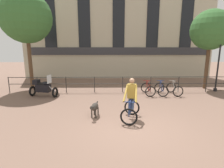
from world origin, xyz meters
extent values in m
plane|color=#7A5B4C|center=(0.00, 0.00, 0.00)|extent=(60.00, 60.00, 0.00)
cylinder|color=#2D2B28|center=(-7.50, 5.20, 0.53)|extent=(0.05, 0.05, 1.05)
cylinder|color=#2D2B28|center=(-5.62, 5.20, 0.53)|extent=(0.05, 0.05, 1.05)
cylinder|color=#2D2B28|center=(-3.75, 5.20, 0.53)|extent=(0.05, 0.05, 1.05)
cylinder|color=#2D2B28|center=(-1.88, 5.20, 0.53)|extent=(0.05, 0.05, 1.05)
cylinder|color=#2D2B28|center=(0.00, 5.20, 0.53)|extent=(0.05, 0.05, 1.05)
cylinder|color=#2D2B28|center=(1.88, 5.20, 0.53)|extent=(0.05, 0.05, 1.05)
cylinder|color=#2D2B28|center=(3.75, 5.20, 0.53)|extent=(0.05, 0.05, 1.05)
cylinder|color=#2D2B28|center=(5.62, 5.20, 0.53)|extent=(0.05, 0.05, 1.05)
cylinder|color=#2D2B28|center=(0.00, 5.20, 1.02)|extent=(15.00, 0.04, 0.04)
cylinder|color=#2D2B28|center=(0.00, 5.20, 0.58)|extent=(15.00, 0.04, 0.04)
cube|color=#BCB299|center=(0.00, 11.00, 4.40)|extent=(18.00, 0.60, 8.81)
cube|color=#333338|center=(0.00, 10.64, 2.60)|extent=(17.10, 0.12, 0.70)
cube|color=black|center=(-6.30, 10.67, 4.84)|extent=(1.10, 0.06, 4.93)
cube|color=black|center=(-3.15, 10.67, 4.84)|extent=(1.10, 0.06, 4.93)
cube|color=black|center=(0.00, 10.67, 4.84)|extent=(1.10, 0.06, 4.93)
cube|color=black|center=(3.15, 10.67, 4.84)|extent=(1.10, 0.06, 4.93)
cube|color=black|center=(6.30, 10.67, 4.84)|extent=(1.10, 0.06, 4.93)
torus|color=black|center=(-0.16, 0.10, 0.34)|extent=(0.68, 0.23, 0.68)
torus|color=black|center=(0.10, 1.17, 0.34)|extent=(0.68, 0.23, 0.68)
cylinder|color=navy|center=(-0.06, 0.52, 0.58)|extent=(0.15, 0.48, 0.60)
cylinder|color=navy|center=(0.02, 0.84, 0.54)|extent=(0.09, 0.23, 0.52)
cylinder|color=navy|center=(-0.04, 0.61, 0.83)|extent=(0.19, 0.65, 0.10)
cylinder|color=navy|center=(0.05, 0.95, 0.31)|extent=(0.13, 0.44, 0.08)
cylinder|color=navy|center=(0.07, 1.05, 0.57)|extent=(0.09, 0.26, 0.47)
cylinder|color=navy|center=(-0.14, 0.20, 0.60)|extent=(0.08, 0.23, 0.54)
cylinder|color=navy|center=(-0.11, 0.29, 0.87)|extent=(0.47, 0.14, 0.03)
cube|color=black|center=(0.04, 0.93, 0.82)|extent=(0.17, 0.26, 0.05)
cube|color=#AD8933|center=(0.04, 0.93, 1.15)|extent=(0.40, 0.30, 0.60)
sphere|color=#A87A5B|center=(0.04, 0.93, 1.59)|extent=(0.22, 0.22, 0.22)
cylinder|color=#AD8933|center=(-0.24, 0.66, 1.14)|extent=(0.31, 0.70, 0.60)
cylinder|color=#AD8933|center=(0.17, 0.56, 1.14)|extent=(0.18, 0.72, 0.60)
cylinder|color=#384766|center=(-0.05, 0.85, 0.52)|extent=(0.15, 0.32, 0.69)
cylinder|color=#384766|center=(0.09, 0.82, 0.58)|extent=(0.20, 0.32, 0.58)
ellipsoid|color=#332D28|center=(-1.52, 1.02, 0.44)|extent=(0.38, 0.63, 0.32)
cylinder|color=#332D28|center=(-1.57, 0.79, 0.46)|extent=(0.21, 0.20, 0.18)
sphere|color=#332D28|center=(-1.60, 0.64, 0.53)|extent=(0.19, 0.19, 0.19)
cone|color=#332D28|center=(-1.62, 0.55, 0.51)|extent=(0.12, 0.13, 0.10)
cylinder|color=#332D28|center=(-1.45, 1.36, 0.50)|extent=(0.10, 0.20, 0.12)
cylinder|color=#332D28|center=(-1.65, 0.86, 0.19)|extent=(0.06, 0.06, 0.38)
cylinder|color=#332D28|center=(-1.48, 0.82, 0.19)|extent=(0.06, 0.06, 0.38)
cylinder|color=#332D28|center=(-1.57, 1.22, 0.19)|extent=(0.06, 0.06, 0.38)
cylinder|color=#332D28|center=(-1.40, 1.19, 0.19)|extent=(0.06, 0.06, 0.38)
torus|color=black|center=(-4.14, 4.04, 0.31)|extent=(0.25, 0.63, 0.62)
torus|color=black|center=(-5.62, 4.37, 0.31)|extent=(0.25, 0.63, 0.62)
cube|color=black|center=(-4.88, 4.20, 0.53)|extent=(0.90, 0.57, 0.44)
ellipsoid|color=black|center=(-4.70, 4.16, 0.83)|extent=(0.54, 0.42, 0.24)
cube|color=black|center=(-4.99, 4.23, 0.80)|extent=(0.61, 0.41, 0.10)
cylinder|color=#B2B2B7|center=(-4.33, 4.08, 0.49)|extent=(0.43, 0.15, 0.41)
cube|color=silver|center=(-4.46, 4.11, 1.10)|extent=(0.12, 0.44, 0.50)
cube|color=black|center=(-5.31, 4.30, 0.89)|extent=(0.39, 0.42, 0.28)
torus|color=black|center=(1.53, 5.07, 0.33)|extent=(0.66, 0.10, 0.66)
torus|color=black|center=(1.59, 4.03, 0.33)|extent=(0.66, 0.10, 0.66)
cylinder|color=maroon|center=(1.55, 4.67, 0.56)|extent=(0.06, 0.47, 0.58)
cylinder|color=maroon|center=(1.57, 4.35, 0.53)|extent=(0.04, 0.22, 0.51)
cylinder|color=maroon|center=(1.56, 4.57, 0.81)|extent=(0.07, 0.63, 0.10)
cylinder|color=maroon|center=(1.58, 4.24, 0.31)|extent=(0.05, 0.42, 0.07)
cylinder|color=maroon|center=(1.59, 4.14, 0.55)|extent=(0.04, 0.25, 0.46)
cylinder|color=maroon|center=(1.54, 4.98, 0.59)|extent=(0.04, 0.21, 0.52)
cylinder|color=maroon|center=(1.54, 4.89, 0.84)|extent=(0.48, 0.06, 0.03)
cube|color=black|center=(1.58, 4.26, 0.80)|extent=(0.13, 0.25, 0.05)
torus|color=black|center=(2.43, 5.07, 0.33)|extent=(0.66, 0.10, 0.66)
torus|color=black|center=(2.37, 4.03, 0.33)|extent=(0.66, 0.10, 0.66)
cylinder|color=navy|center=(2.41, 4.67, 0.56)|extent=(0.06, 0.47, 0.58)
cylinder|color=navy|center=(2.39, 4.35, 0.53)|extent=(0.05, 0.22, 0.51)
cylinder|color=navy|center=(2.40, 4.57, 0.81)|extent=(0.07, 0.63, 0.10)
cylinder|color=navy|center=(2.38, 4.24, 0.31)|extent=(0.05, 0.42, 0.07)
cylinder|color=navy|center=(2.38, 4.14, 0.55)|extent=(0.04, 0.25, 0.46)
cylinder|color=navy|center=(2.43, 4.98, 0.59)|extent=(0.04, 0.21, 0.52)
cylinder|color=navy|center=(2.42, 4.89, 0.84)|extent=(0.48, 0.06, 0.03)
cube|color=black|center=(2.38, 4.26, 0.80)|extent=(0.13, 0.25, 0.05)
torus|color=black|center=(3.21, 5.07, 0.33)|extent=(0.66, 0.10, 0.66)
torus|color=black|center=(3.27, 4.03, 0.33)|extent=(0.66, 0.10, 0.66)
cylinder|color=#9E998E|center=(3.24, 4.67, 0.56)|extent=(0.06, 0.47, 0.58)
cylinder|color=#9E998E|center=(3.26, 4.35, 0.53)|extent=(0.04, 0.22, 0.51)
cylinder|color=#9E998E|center=(3.24, 4.57, 0.81)|extent=(0.07, 0.63, 0.10)
cylinder|color=#9E998E|center=(3.26, 4.24, 0.31)|extent=(0.05, 0.42, 0.07)
cylinder|color=#9E998E|center=(3.27, 4.14, 0.55)|extent=(0.04, 0.25, 0.46)
cylinder|color=#9E998E|center=(3.22, 4.98, 0.59)|extent=(0.04, 0.21, 0.52)
cylinder|color=#9E998E|center=(3.22, 4.89, 0.84)|extent=(0.48, 0.06, 0.03)
cube|color=black|center=(3.26, 4.26, 0.80)|extent=(0.13, 0.25, 0.05)
cylinder|color=black|center=(6.38, 5.36, 0.10)|extent=(0.22, 0.22, 0.20)
cylinder|color=black|center=(6.38, 5.36, 2.22)|extent=(0.10, 0.10, 4.44)
sphere|color=silver|center=(6.38, 5.36, 4.56)|extent=(0.28, 0.28, 0.28)
cylinder|color=brown|center=(-6.54, 6.48, 1.99)|extent=(0.26, 0.26, 3.99)
sphere|color=#386B33|center=(-6.54, 6.48, 4.94)|extent=(3.46, 3.46, 3.46)
cylinder|color=brown|center=(6.11, 6.21, 1.69)|extent=(0.26, 0.26, 3.38)
sphere|color=#386B33|center=(6.11, 6.21, 4.13)|extent=(2.73, 2.73, 2.73)
camera|label=1|loc=(-0.91, -6.14, 2.94)|focal=28.00mm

